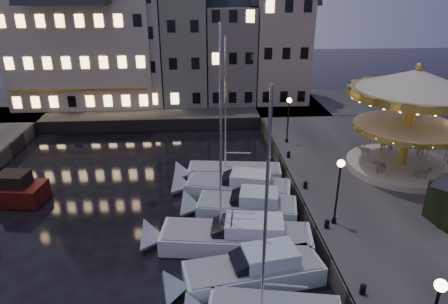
{
  "coord_description": "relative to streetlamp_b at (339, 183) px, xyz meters",
  "views": [
    {
      "loc": [
        -0.81,
        -19.14,
        14.59
      ],
      "look_at": [
        1.0,
        8.0,
        3.2
      ],
      "focal_mm": 32.0,
      "sensor_mm": 36.0,
      "label": 1
    }
  ],
  "objects": [
    {
      "name": "quaywall_n",
      "position": [
        -13.2,
        21.0,
        -3.37
      ],
      "size": [
        48.0,
        0.15,
        1.3
      ],
      "primitive_type": "cube",
      "color": "#47423A",
      "rests_on": "ground"
    },
    {
      "name": "streetlamp_b",
      "position": [
        0.0,
        0.0,
        0.0
      ],
      "size": [
        0.44,
        0.44,
        4.17
      ],
      "color": "black",
      "rests_on": "quay_east"
    },
    {
      "name": "townhouse_ne",
      "position": [
        -4.0,
        29.0,
        3.76
      ],
      "size": [
        6.16,
        8.0,
        12.8
      ],
      "color": "gray",
      "rests_on": "quay_north"
    },
    {
      "name": "quaywall_e",
      "position": [
        -1.2,
        5.0,
        -3.37
      ],
      "size": [
        0.15,
        44.0,
        1.3
      ],
      "primitive_type": "cube",
      "color": "#47423A",
      "rests_on": "ground"
    },
    {
      "name": "motorboat_d",
      "position": [
        -5.3,
        3.31,
        -3.38
      ],
      "size": [
        7.79,
        3.89,
        2.15
      ],
      "color": "silver",
      "rests_on": "ground"
    },
    {
      "name": "quay_north",
      "position": [
        -15.2,
        27.0,
        -3.37
      ],
      "size": [
        44.0,
        12.0,
        1.3
      ],
      "primitive_type": "cube",
      "color": "#474442",
      "rests_on": "ground"
    },
    {
      "name": "quay_east",
      "position": [
        6.8,
        5.0,
        -3.37
      ],
      "size": [
        16.0,
        56.0,
        1.3
      ],
      "primitive_type": "cube",
      "color": "#474442",
      "rests_on": "ground"
    },
    {
      "name": "bollard_c",
      "position": [
        -0.6,
        4.5,
        -2.41
      ],
      "size": [
        0.3,
        0.3,
        0.57
      ],
      "color": "black",
      "rests_on": "quay_east"
    },
    {
      "name": "bollard_b",
      "position": [
        -0.6,
        -0.5,
        -2.41
      ],
      "size": [
        0.3,
        0.3,
        0.57
      ],
      "color": "black",
      "rests_on": "quay_east"
    },
    {
      "name": "motorboat_b",
      "position": [
        -5.74,
        -3.43,
        -3.37
      ],
      "size": [
        8.42,
        3.71,
        2.15
      ],
      "color": "silver",
      "rests_on": "ground"
    },
    {
      "name": "motorboat_c",
      "position": [
        -6.36,
        -0.18,
        -3.33
      ],
      "size": [
        10.08,
        3.87,
        13.33
      ],
      "color": "silver",
      "rests_on": "ground"
    },
    {
      "name": "townhouse_nc",
      "position": [
        -15.2,
        29.0,
        4.76
      ],
      "size": [
        6.82,
        8.0,
        14.8
      ],
      "color": "#B2A790",
      "rests_on": "quay_north"
    },
    {
      "name": "bollard_d",
      "position": [
        -0.6,
        10.0,
        -2.41
      ],
      "size": [
        0.3,
        0.3,
        0.57
      ],
      "color": "black",
      "rests_on": "quay_east"
    },
    {
      "name": "townhouse_na",
      "position": [
        -26.7,
        29.0,
        3.76
      ],
      "size": [
        5.5,
        8.0,
        12.8
      ],
      "color": "gray",
      "rests_on": "quay_north"
    },
    {
      "name": "ground",
      "position": [
        -7.2,
        -1.0,
        -4.02
      ],
      "size": [
        160.0,
        160.0,
        0.0
      ],
      "primitive_type": "plane",
      "color": "black",
      "rests_on": "ground"
    },
    {
      "name": "streetlamp_c",
      "position": [
        0.0,
        13.5,
        0.0
      ],
      "size": [
        0.44,
        0.44,
        4.17
      ],
      "color": "black",
      "rests_on": "quay_east"
    },
    {
      "name": "townhouse_nd",
      "position": [
        -9.45,
        29.0,
        5.26
      ],
      "size": [
        5.5,
        8.0,
        15.8
      ],
      "color": "gray",
      "rests_on": "quay_north"
    },
    {
      "name": "townhouse_nf",
      "position": [
        2.05,
        29.0,
        4.26
      ],
      "size": [
        6.82,
        8.0,
        13.8
      ],
      "color": "tan",
      "rests_on": "quay_north"
    },
    {
      "name": "carousel",
      "position": [
        7.65,
        7.19,
        2.72
      ],
      "size": [
        9.43,
        9.43,
        8.26
      ],
      "color": "beige",
      "rests_on": "quay_east"
    },
    {
      "name": "townhouse_nb",
      "position": [
        -21.25,
        29.0,
        4.26
      ],
      "size": [
        6.16,
        8.0,
        13.8
      ],
      "color": "slate",
      "rests_on": "quay_north"
    },
    {
      "name": "bollard_a",
      "position": [
        -0.6,
        -6.0,
        -2.41
      ],
      "size": [
        0.3,
        0.3,
        0.57
      ],
      "color": "black",
      "rests_on": "quay_east"
    },
    {
      "name": "motorboat_f",
      "position": [
        -5.81,
        8.9,
        -3.49
      ],
      "size": [
        8.51,
        3.04,
        11.24
      ],
      "color": "silver",
      "rests_on": "ground"
    },
    {
      "name": "motorboat_e",
      "position": [
        -5.57,
        6.22,
        -3.37
      ],
      "size": [
        8.74,
        4.45,
        2.15
      ],
      "color": "silver",
      "rests_on": "ground"
    },
    {
      "name": "hotel_corner",
      "position": [
        -21.2,
        29.0,
        5.76
      ],
      "size": [
        17.6,
        9.0,
        16.8
      ],
      "color": "beige",
      "rests_on": "quay_north"
    }
  ]
}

